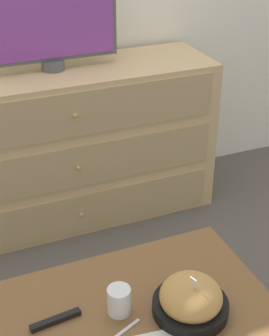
% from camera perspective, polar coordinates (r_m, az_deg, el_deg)
% --- Properties ---
extents(ground_plane, '(12.00, 12.00, 0.00)m').
position_cam_1_polar(ground_plane, '(3.19, -10.34, -2.82)').
color(ground_plane, '#56514C').
extents(dresser, '(1.59, 0.48, 0.85)m').
position_cam_1_polar(dresser, '(2.77, -7.67, 2.28)').
color(dresser, tan).
rests_on(dresser, ground_plane).
extents(tv, '(0.67, 0.11, 0.46)m').
position_cam_1_polar(tv, '(2.56, -9.44, 15.89)').
color(tv, '#515156').
rests_on(tv, dresser).
extents(coffee_table, '(0.89, 0.60, 0.50)m').
position_cam_1_polar(coffee_table, '(1.74, -0.01, -17.25)').
color(coffee_table, brown).
rests_on(coffee_table, ground_plane).
extents(takeout_bowl, '(0.24, 0.24, 0.17)m').
position_cam_1_polar(takeout_bowl, '(1.66, 6.25, -14.32)').
color(takeout_bowl, black).
rests_on(takeout_bowl, coffee_table).
extents(drink_cup, '(0.07, 0.07, 0.09)m').
position_cam_1_polar(drink_cup, '(1.66, -1.72, -14.62)').
color(drink_cup, beige).
rests_on(drink_cup, coffee_table).
extents(remote_control, '(0.16, 0.04, 0.02)m').
position_cam_1_polar(remote_control, '(1.66, -8.74, -16.31)').
color(remote_control, black).
rests_on(remote_control, coffee_table).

